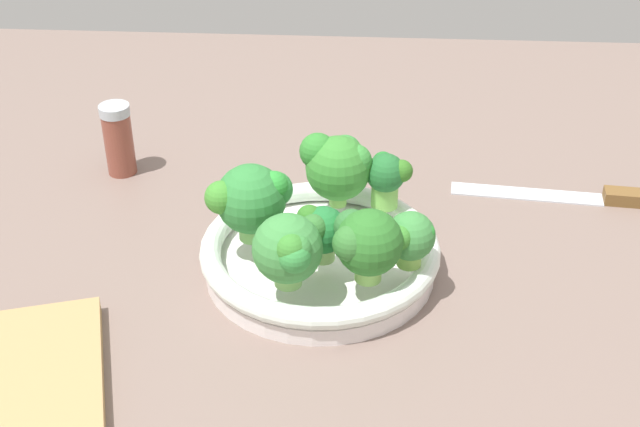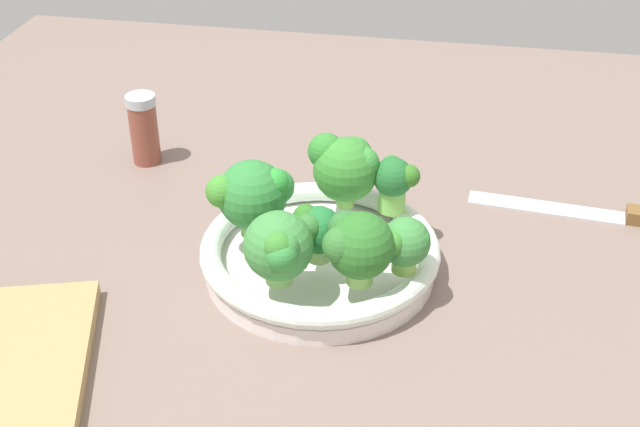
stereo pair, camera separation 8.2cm
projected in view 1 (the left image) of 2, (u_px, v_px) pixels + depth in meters
ground_plane at (351, 286)px, 85.25cm from camera, size 130.00×130.00×2.50cm
bowl at (320, 255)px, 84.31cm from camera, size 23.65×23.65×3.80cm
broccoli_floret_0 at (289, 250)px, 74.88cm from camera, size 6.94×6.35×7.04cm
broccoli_floret_1 at (319, 230)px, 78.62cm from camera, size 4.82×4.76×5.55cm
broccoli_floret_2 at (410, 237)px, 78.04cm from camera, size 4.95×4.62×5.50cm
broccoli_floret_3 at (252, 198)px, 81.12cm from camera, size 6.78×8.18×7.83cm
broccoli_floret_4 at (338, 164)px, 86.50cm from camera, size 7.23×7.51×7.77cm
broccoli_floret_5 at (366, 242)px, 75.83cm from camera, size 6.30×6.32×7.08cm
broccoli_floret_6 at (385, 175)px, 86.69cm from camera, size 4.25×5.44×5.89cm
knife at (604, 197)px, 96.17cm from camera, size 4.93×26.71×1.50cm
cutting_board at (3, 410)px, 68.28cm from camera, size 27.70×22.20×1.60cm
pepper_shaker at (118, 139)px, 99.65cm from camera, size 3.55×3.55×8.73cm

